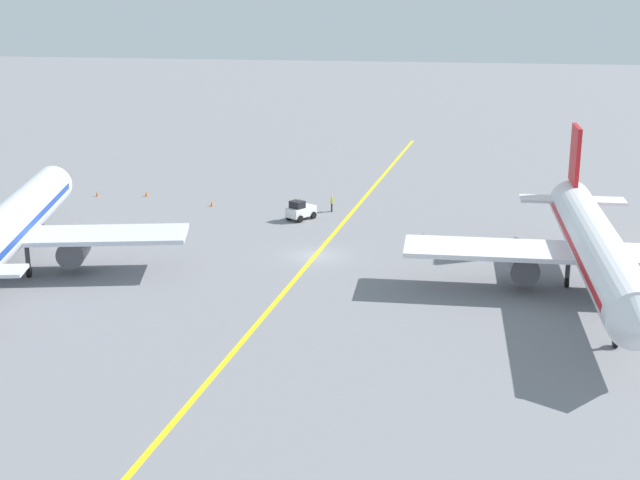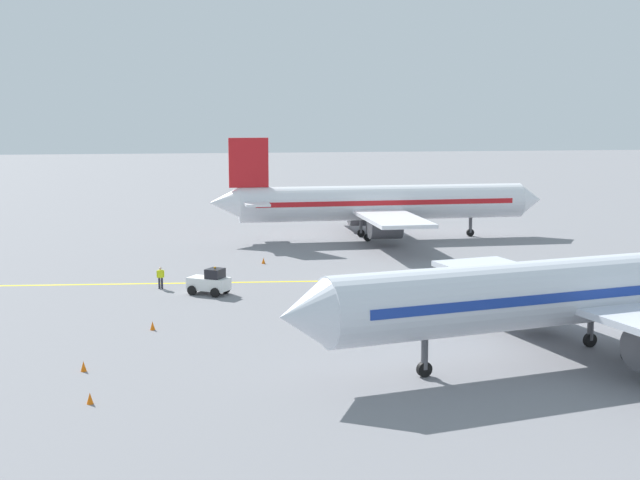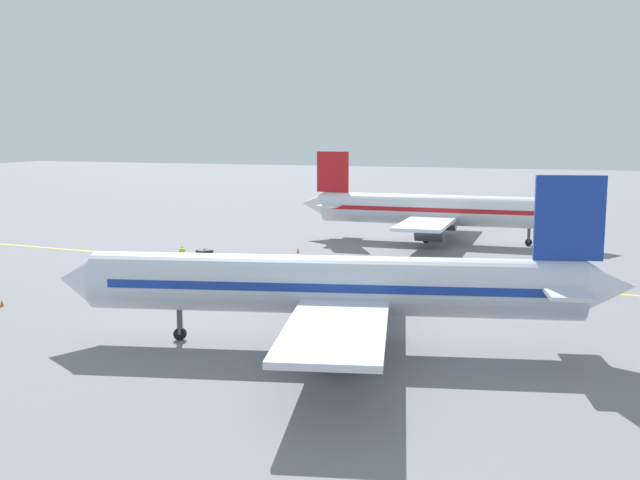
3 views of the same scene
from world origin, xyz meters
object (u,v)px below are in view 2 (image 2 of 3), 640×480
at_px(airplane_at_gate, 379,203).
at_px(traffic_cone_far_edge, 263,261).
at_px(airplane_adjacent_stand, 588,291).
at_px(traffic_cone_mid_apron, 153,326).
at_px(traffic_cone_near_nose, 84,366).
at_px(baggage_tug_white, 210,282).
at_px(ground_crew_worker, 161,277).
at_px(traffic_cone_by_wingtip, 90,398).

bearing_deg(airplane_at_gate, traffic_cone_far_edge, -45.24).
distance_m(airplane_adjacent_stand, traffic_cone_far_edge, 35.63).
relative_size(airplane_adjacent_stand, traffic_cone_mid_apron, 64.05).
bearing_deg(airplane_adjacent_stand, traffic_cone_near_nose, -92.85).
bearing_deg(baggage_tug_white, ground_crew_worker, -125.22).
relative_size(baggage_tug_white, traffic_cone_near_nose, 6.07).
xyz_separation_m(airplane_at_gate, traffic_cone_far_edge, (13.15, -13.26, -3.43)).
height_order(ground_crew_worker, traffic_cone_far_edge, ground_crew_worker).
relative_size(traffic_cone_near_nose, traffic_cone_by_wingtip, 1.00).
height_order(baggage_tug_white, traffic_cone_by_wingtip, baggage_tug_white).
bearing_deg(baggage_tug_white, traffic_cone_mid_apron, -20.70).
bearing_deg(traffic_cone_far_edge, traffic_cone_near_nose, -21.52).
distance_m(airplane_adjacent_stand, ground_crew_worker, 32.69).
bearing_deg(airplane_at_gate, ground_crew_worker, -43.76).
bearing_deg(traffic_cone_near_nose, baggage_tug_white, 158.96).
relative_size(traffic_cone_mid_apron, traffic_cone_by_wingtip, 1.00).
relative_size(airplane_at_gate, baggage_tug_white, 10.62).
xyz_separation_m(airplane_adjacent_stand, ground_crew_worker, (-22.38, -23.66, -2.80)).
bearing_deg(airplane_at_gate, baggage_tug_white, -35.68).
xyz_separation_m(baggage_tug_white, ground_crew_worker, (-2.57, -3.64, 0.01)).
xyz_separation_m(ground_crew_worker, traffic_cone_by_wingtip, (26.36, -2.60, -0.63)).
height_order(ground_crew_worker, traffic_cone_mid_apron, ground_crew_worker).
distance_m(baggage_tug_white, traffic_cone_near_nose, 19.79).
xyz_separation_m(baggage_tug_white, traffic_cone_far_edge, (-12.33, 5.04, -0.63)).
relative_size(traffic_cone_by_wingtip, traffic_cone_far_edge, 1.00).
bearing_deg(traffic_cone_by_wingtip, baggage_tug_white, 165.29).
height_order(airplane_at_gate, traffic_cone_by_wingtip, airplane_at_gate).
relative_size(airplane_adjacent_stand, traffic_cone_far_edge, 64.05).
distance_m(traffic_cone_by_wingtip, traffic_cone_far_edge, 37.84).
xyz_separation_m(baggage_tug_white, traffic_cone_by_wingtip, (23.79, -6.24, -0.63)).
bearing_deg(traffic_cone_by_wingtip, traffic_cone_far_edge, 162.65).
height_order(airplane_adjacent_stand, ground_crew_worker, airplane_adjacent_stand).
relative_size(baggage_tug_white, traffic_cone_by_wingtip, 6.07).
height_order(traffic_cone_mid_apron, traffic_cone_far_edge, same).
bearing_deg(ground_crew_worker, airplane_adjacent_stand, 46.59).
xyz_separation_m(ground_crew_worker, traffic_cone_mid_apron, (12.71, -0.19, -0.63)).
distance_m(baggage_tug_white, traffic_cone_mid_apron, 10.86).
xyz_separation_m(ground_crew_worker, traffic_cone_far_edge, (-9.76, 8.68, -0.63)).
xyz_separation_m(traffic_cone_by_wingtip, traffic_cone_far_edge, (-36.12, 11.28, 0.00)).
bearing_deg(baggage_tug_white, traffic_cone_near_nose, -21.04).
height_order(airplane_at_gate, airplane_adjacent_stand, same).
relative_size(airplane_at_gate, traffic_cone_far_edge, 64.49).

